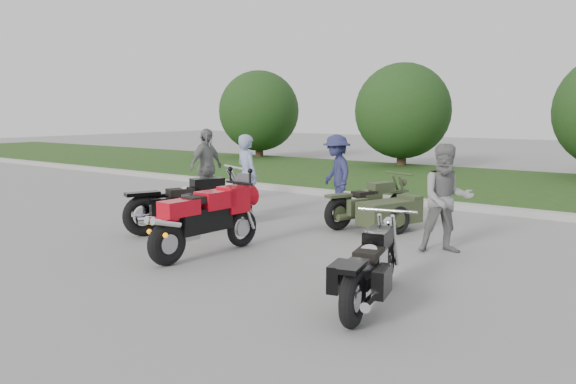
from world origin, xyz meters
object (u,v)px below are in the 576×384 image
Objects in this scene: cruiser_left at (186,205)px; person_back at (206,167)px; person_denim at (337,173)px; sportbike_red at (204,218)px; person_grey at (446,199)px; cruiser_right at (370,271)px; person_stripe at (247,176)px; cruiser_sidecar at (380,209)px.

person_back reaches higher than cruiser_left.
person_denim is 0.94× the size of person_back.
person_grey reaches higher than sportbike_red.
cruiser_left is 3.60m from person_denim.
sportbike_red is at bearing 157.04° from cruiser_right.
person_grey is 1.00× the size of person_denim.
person_denim is at bearing 113.15° from person_grey.
cruiser_left is 1.38× the size of person_denim.
person_stripe is (-4.68, 3.38, 0.44)m from cruiser_right.
person_stripe is at bearing -89.20° from person_denim.
cruiser_left is 1.84m from person_stripe.
cruiser_sidecar is at bearing 63.02° from cruiser_left.
sportbike_red is 1.02× the size of cruiser_right.
cruiser_sidecar is 4.59m from person_back.
sportbike_red is 4.49m from person_denim.
person_back is (-3.31, 3.41, 0.30)m from sportbike_red.
cruiser_left reaches higher than cruiser_right.
person_back is (-6.40, 3.92, 0.48)m from cruiser_right.
person_stripe is 1.01× the size of person_grey.
cruiser_left is 4.88m from cruiser_right.
person_back is at bearing 138.58° from sportbike_red.
sportbike_red is 3.14m from cruiser_right.
person_back is at bearing 4.04° from person_stripe.
person_stripe is at bearing 139.54° from person_grey.
person_denim is (-1.64, 1.15, 0.46)m from cruiser_sidecar.
cruiser_left is at bearing -120.86° from cruiser_sidecar.
sportbike_red reaches higher than cruiser_left.
sportbike_red is at bearing -47.30° from person_denim.
person_grey is at bearing 5.19° from person_denim.
cruiser_sidecar is at bearing 115.70° from person_grey.
cruiser_right is at bearing -17.25° from person_denim.
cruiser_sidecar is 1.14× the size of person_back.
person_back is at bearing -161.03° from cruiser_sidecar.
person_stripe is at bearing 130.58° from cruiser_right.
cruiser_left is at bearing -146.37° from person_back.
cruiser_sidecar is 1.19× the size of person_stripe.
person_stripe is 1.02× the size of person_denim.
cruiser_right is 5.79m from person_stripe.
sportbike_red is 3.29m from person_stripe.
sportbike_red is 3.74m from person_grey.
person_stripe is (-0.06, 1.80, 0.37)m from cruiser_left.
person_grey is at bearing -164.51° from person_stripe.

